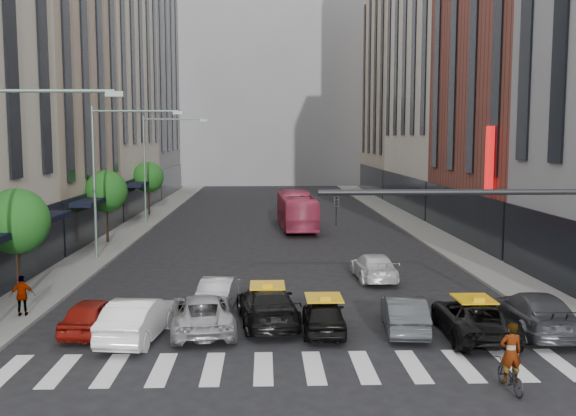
{
  "coord_description": "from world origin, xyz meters",
  "views": [
    {
      "loc": [
        -0.94,
        -18.18,
        7.25
      ],
      "look_at": [
        0.16,
        11.76,
        4.0
      ],
      "focal_mm": 40.0,
      "sensor_mm": 36.0,
      "label": 1
    }
  ],
  "objects": [
    {
      "name": "pedestrian_far",
      "position": [
        -10.69,
        7.4,
        0.97
      ],
      "size": [
        1.02,
        0.58,
        1.64
      ],
      "primitive_type": "imported",
      "rotation": [
        0.0,
        0.0,
        3.34
      ],
      "color": "gray",
      "rests_on": "sidewalk_left"
    },
    {
      "name": "sidewalk_left",
      "position": [
        -11.5,
        30.0,
        0.07
      ],
      "size": [
        3.0,
        96.0,
        0.15
      ],
      "primitive_type": "cube",
      "color": "slate",
      "rests_on": "ground"
    },
    {
      "name": "motorcycle",
      "position": [
        6.12,
        -0.57,
        0.45
      ],
      "size": [
        0.68,
        1.72,
        0.89
      ],
      "primitive_type": "imported",
      "rotation": [
        0.0,
        0.0,
        3.19
      ],
      "color": "black",
      "rests_on": "ground"
    },
    {
      "name": "building_left_c",
      "position": [
        -17.0,
        46.0,
        18.0
      ],
      "size": [
        8.0,
        20.0,
        36.0
      ],
      "primitive_type": "cube",
      "color": "beige",
      "rests_on": "ground"
    },
    {
      "name": "taxi_center",
      "position": [
        1.25,
        5.15,
        0.66
      ],
      "size": [
        1.7,
        3.93,
        1.32
      ],
      "primitive_type": "imported",
      "rotation": [
        0.0,
        0.0,
        3.11
      ],
      "color": "black",
      "rests_on": "ground"
    },
    {
      "name": "tree_mid",
      "position": [
        -11.8,
        26.0,
        3.65
      ],
      "size": [
        2.88,
        2.88,
        4.95
      ],
      "color": "black",
      "rests_on": "sidewalk_left"
    },
    {
      "name": "car_red",
      "position": [
        -7.4,
        5.51,
        0.66
      ],
      "size": [
        1.9,
        4.01,
        1.33
      ],
      "primitive_type": "imported",
      "rotation": [
        0.0,
        0.0,
        3.06
      ],
      "color": "maroon",
      "rests_on": "ground"
    },
    {
      "name": "building_left_d",
      "position": [
        -17.0,
        65.0,
        15.0
      ],
      "size": [
        8.0,
        18.0,
        30.0
      ],
      "primitive_type": "cube",
      "color": "gray",
      "rests_on": "ground"
    },
    {
      "name": "car_grey_mid",
      "position": [
        4.3,
        5.21,
        0.69
      ],
      "size": [
        1.87,
        4.31,
        1.38
      ],
      "primitive_type": "imported",
      "rotation": [
        0.0,
        0.0,
        3.04
      ],
      "color": "#36393D",
      "rests_on": "ground"
    },
    {
      "name": "building_right_c",
      "position": [
        17.0,
        46.0,
        20.0
      ],
      "size": [
        8.0,
        20.0,
        40.0
      ],
      "primitive_type": "cube",
      "color": "beige",
      "rests_on": "ground"
    },
    {
      "name": "building_far",
      "position": [
        0.0,
        85.0,
        18.0
      ],
      "size": [
        30.0,
        10.0,
        36.0
      ],
      "primitive_type": "cube",
      "color": "gray",
      "rests_on": "ground"
    },
    {
      "name": "building_right_b",
      "position": [
        17.0,
        27.0,
        13.0
      ],
      "size": [
        8.0,
        18.0,
        26.0
      ],
      "primitive_type": "cube",
      "color": "brown",
      "rests_on": "ground"
    },
    {
      "name": "car_row2_right",
      "position": [
        4.67,
        14.15,
        0.68
      ],
      "size": [
        2.03,
        4.72,
        1.35
      ],
      "primitive_type": "imported",
      "rotation": [
        0.0,
        0.0,
        3.17
      ],
      "color": "silver",
      "rests_on": "ground"
    },
    {
      "name": "streetlamp_mid",
      "position": [
        -10.04,
        20.0,
        5.9
      ],
      "size": [
        5.38,
        0.25,
        9.0
      ],
      "color": "gray",
      "rests_on": "sidewalk_left"
    },
    {
      "name": "car_silver",
      "position": [
        -3.33,
        5.58,
        0.7
      ],
      "size": [
        2.98,
        5.31,
        1.4
      ],
      "primitive_type": "imported",
      "rotation": [
        0.0,
        0.0,
        3.28
      ],
      "color": "#A3A2A8",
      "rests_on": "ground"
    },
    {
      "name": "car_grey_curb",
      "position": [
        9.17,
        4.96,
        0.76
      ],
      "size": [
        2.47,
        5.38,
        1.53
      ],
      "primitive_type": "imported",
      "rotation": [
        0.0,
        0.0,
        3.08
      ],
      "color": "#38393F",
      "rests_on": "ground"
    },
    {
      "name": "car_white_front",
      "position": [
        -5.56,
        4.65,
        0.77
      ],
      "size": [
        2.23,
        4.83,
        1.53
      ],
      "primitive_type": "imported",
      "rotation": [
        0.0,
        0.0,
        3.01
      ],
      "color": "white",
      "rests_on": "ground"
    },
    {
      "name": "taxi_right",
      "position": [
        6.7,
        4.51,
        0.7
      ],
      "size": [
        2.52,
        5.1,
        1.39
      ],
      "primitive_type": "imported",
      "rotation": [
        0.0,
        0.0,
        3.1
      ],
      "color": "black",
      "rests_on": "ground"
    },
    {
      "name": "liberty_sign",
      "position": [
        12.6,
        20.0,
        6.0
      ],
      "size": [
        0.3,
        0.7,
        4.0
      ],
      "color": "red",
      "rests_on": "ground"
    },
    {
      "name": "streetlamp_far",
      "position": [
        -10.04,
        36.0,
        5.9
      ],
      "size": [
        5.38,
        0.25,
        9.0
      ],
      "color": "gray",
      "rests_on": "sidewalk_left"
    },
    {
      "name": "building_left_b",
      "position": [
        -17.0,
        28.0,
        12.0
      ],
      "size": [
        8.0,
        16.0,
        24.0
      ],
      "primitive_type": "cube",
      "color": "tan",
      "rests_on": "ground"
    },
    {
      "name": "taxi_left",
      "position": [
        -0.85,
        6.38,
        0.76
      ],
      "size": [
        2.74,
        5.48,
        1.53
      ],
      "primitive_type": "imported",
      "rotation": [
        0.0,
        0.0,
        3.26
      ],
      "color": "black",
      "rests_on": "ground"
    },
    {
      "name": "rider",
      "position": [
        6.12,
        -0.57,
        1.78
      ],
      "size": [
        0.67,
        0.46,
        1.77
      ],
      "primitive_type": "imported",
      "rotation": [
        0.0,
        0.0,
        3.19
      ],
      "color": "gray",
      "rests_on": "motorcycle"
    },
    {
      "name": "car_row2_left",
      "position": [
        -2.91,
        9.23,
        0.66
      ],
      "size": [
        1.82,
        4.11,
        1.31
      ],
      "primitive_type": "imported",
      "rotation": [
        0.0,
        0.0,
        3.03
      ],
      "color": "#A5A4AA",
      "rests_on": "ground"
    },
    {
      "name": "tree_far",
      "position": [
        -11.8,
        42.0,
        3.65
      ],
      "size": [
        2.88,
        2.88,
        4.95
      ],
      "color": "black",
      "rests_on": "sidewalk_left"
    },
    {
      "name": "sidewalk_right",
      "position": [
        11.5,
        30.0,
        0.07
      ],
      "size": [
        3.0,
        96.0,
        0.15
      ],
      "primitive_type": "cube",
      "color": "slate",
      "rests_on": "ground"
    },
    {
      "name": "ground",
      "position": [
        0.0,
        0.0,
        0.0
      ],
      "size": [
        160.0,
        160.0,
        0.0
      ],
      "primitive_type": "plane",
      "color": "black",
      "rests_on": "ground"
    },
    {
      "name": "building_right_d",
      "position": [
        17.0,
        65.0,
        14.0
      ],
      "size": [
        8.0,
        18.0,
        28.0
      ],
      "primitive_type": "cube",
      "color": "tan",
      "rests_on": "ground"
    },
    {
      "name": "bus",
      "position": [
        1.63,
        33.08,
        1.48
      ],
      "size": [
        2.93,
        10.73,
        2.96
      ],
      "primitive_type": "imported",
      "rotation": [
        0.0,
        0.0,
        3.18
      ],
      "color": "#C2395A",
      "rests_on": "ground"
    },
    {
      "name": "tree_near",
      "position": [
        -11.8,
        10.0,
        3.65
      ],
      "size": [
        2.88,
        2.88,
        4.95
      ],
      "color": "black",
      "rests_on": "sidewalk_left"
    }
  ]
}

